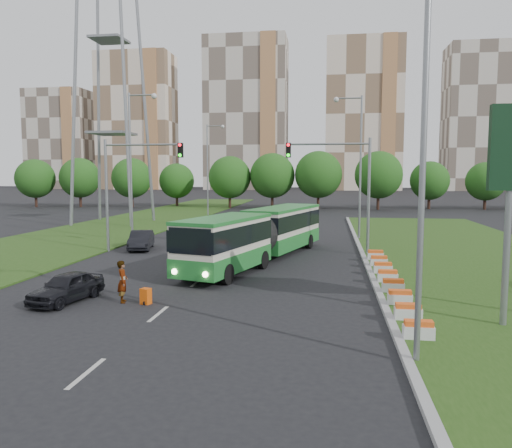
% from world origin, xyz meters
% --- Properties ---
extents(ground, '(360.00, 360.00, 0.00)m').
position_xyz_m(ground, '(0.00, 0.00, 0.00)').
color(ground, black).
rests_on(ground, ground).
extents(grass_median, '(14.00, 60.00, 0.15)m').
position_xyz_m(grass_median, '(13.00, 8.00, 0.07)').
color(grass_median, '#244513').
rests_on(grass_median, ground).
extents(median_kerb, '(0.30, 60.00, 0.18)m').
position_xyz_m(median_kerb, '(6.05, 8.00, 0.09)').
color(median_kerb, gray).
rests_on(median_kerb, ground).
extents(left_verge, '(12.00, 110.00, 0.10)m').
position_xyz_m(left_verge, '(-18.00, 25.00, 0.05)').
color(left_verge, '#244513').
rests_on(left_verge, ground).
extents(lane_markings, '(0.20, 100.00, 0.01)m').
position_xyz_m(lane_markings, '(-3.00, 20.00, 0.00)').
color(lane_markings, '#ACABA5').
rests_on(lane_markings, ground).
extents(flower_planters, '(1.10, 15.90, 0.60)m').
position_xyz_m(flower_planters, '(6.70, -0.30, 0.45)').
color(flower_planters, silver).
rests_on(flower_planters, grass_median).
extents(traffic_mast_median, '(5.76, 0.32, 8.00)m').
position_xyz_m(traffic_mast_median, '(4.78, 10.00, 5.35)').
color(traffic_mast_median, gray).
rests_on(traffic_mast_median, ground).
extents(traffic_mast_left, '(5.76, 0.32, 8.00)m').
position_xyz_m(traffic_mast_left, '(-10.38, 9.00, 5.35)').
color(traffic_mast_left, gray).
rests_on(traffic_mast_left, ground).
extents(street_lamps, '(36.00, 60.00, 12.00)m').
position_xyz_m(street_lamps, '(-3.00, 10.00, 6.00)').
color(street_lamps, gray).
rests_on(street_lamps, ground).
extents(transmission_pylon, '(12.00, 12.00, 44.00)m').
position_xyz_m(transmission_pylon, '(-20.00, 28.00, 22.00)').
color(transmission_pylon, gray).
rests_on(transmission_pylon, ground).
extents(tree_line, '(120.00, 8.00, 9.00)m').
position_xyz_m(tree_line, '(10.00, 55.00, 4.50)').
color(tree_line, '#1E5316').
rests_on(tree_line, ground).
extents(apartment_tower_west, '(26.00, 15.00, 48.00)m').
position_xyz_m(apartment_tower_west, '(-65.00, 150.00, 24.00)').
color(apartment_tower_west, beige).
rests_on(apartment_tower_west, ground).
extents(apartment_tower_cwest, '(28.00, 15.00, 52.00)m').
position_xyz_m(apartment_tower_cwest, '(-25.00, 150.00, 26.00)').
color(apartment_tower_cwest, beige).
rests_on(apartment_tower_cwest, ground).
extents(apartment_tower_ceast, '(25.00, 15.00, 50.00)m').
position_xyz_m(apartment_tower_ceast, '(15.00, 150.00, 25.00)').
color(apartment_tower_ceast, beige).
rests_on(apartment_tower_ceast, ground).
extents(apartment_tower_east, '(27.00, 15.00, 47.00)m').
position_xyz_m(apartment_tower_east, '(55.00, 150.00, 23.50)').
color(apartment_tower_east, beige).
rests_on(apartment_tower_east, ground).
extents(midrise_west, '(22.00, 14.00, 36.00)m').
position_xyz_m(midrise_west, '(-95.00, 150.00, 18.00)').
color(midrise_west, beige).
rests_on(midrise_west, ground).
extents(articulated_bus, '(2.65, 17.03, 2.80)m').
position_xyz_m(articulated_bus, '(-0.82, 6.66, 1.72)').
color(articulated_bus, beige).
rests_on(articulated_bus, ground).
extents(car_left_near, '(2.26, 4.04, 1.30)m').
position_xyz_m(car_left_near, '(-7.62, -4.71, 0.65)').
color(car_left_near, black).
rests_on(car_left_near, ground).
extents(car_left_far, '(2.41, 4.45, 1.39)m').
position_xyz_m(car_left_far, '(-9.99, 10.23, 0.70)').
color(car_left_far, black).
rests_on(car_left_far, ground).
extents(pedestrian, '(0.64, 0.78, 1.84)m').
position_xyz_m(pedestrian, '(-5.13, -4.47, 0.92)').
color(pedestrian, gray).
rests_on(pedestrian, ground).
extents(shopping_trolley, '(0.40, 0.42, 0.69)m').
position_xyz_m(shopping_trolley, '(-4.04, -4.60, 0.34)').
color(shopping_trolley, '#D84F0B').
rests_on(shopping_trolley, ground).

